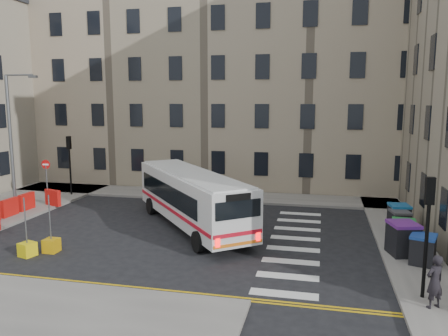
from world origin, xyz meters
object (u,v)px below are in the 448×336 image
at_px(wheelie_bin_c, 404,234).
at_px(wheelie_bin_e, 399,216).
at_px(bus, 191,196).
at_px(bollard_chevron, 51,245).
at_px(wheelie_bin_d, 400,222).
at_px(streetlamp, 11,140).
at_px(pedestrian, 435,282).
at_px(bollard_yellow, 27,249).
at_px(wheelie_bin_b, 403,238).
at_px(wheelie_bin_a, 423,249).

bearing_deg(wheelie_bin_c, wheelie_bin_e, 89.25).
bearing_deg(bus, bollard_chevron, -172.75).
relative_size(wheelie_bin_d, wheelie_bin_e, 0.94).
bearing_deg(bollard_chevron, wheelie_bin_d, 20.97).
bearing_deg(bollard_chevron, streetlamp, 137.49).
height_order(wheelie_bin_c, pedestrian, pedestrian).
distance_m(bollard_yellow, bollard_chevron, 0.99).
bearing_deg(bollard_chevron, bollard_yellow, -135.31).
bearing_deg(pedestrian, bollard_yellow, -38.31).
height_order(pedestrian, bollard_chevron, pedestrian).
bearing_deg(streetlamp, wheelie_bin_b, -8.60).
bearing_deg(pedestrian, wheelie_bin_c, -123.47).
bearing_deg(pedestrian, streetlamp, -53.37).
bearing_deg(wheelie_bin_d, bus, 174.10).
xyz_separation_m(wheelie_bin_a, wheelie_bin_d, (-0.21, 4.22, -0.04)).
bearing_deg(pedestrian, bus, -68.34).
bearing_deg(pedestrian, bollard_chevron, -41.14).
xyz_separation_m(wheelie_bin_b, bollard_chevron, (-15.14, -2.69, -0.56)).
relative_size(streetlamp, wheelie_bin_e, 6.59).
bearing_deg(streetlamp, wheelie_bin_e, 2.31).
bearing_deg(wheelie_bin_c, wheelie_bin_d, 89.74).
relative_size(wheelie_bin_b, wheelie_bin_e, 1.23).
xyz_separation_m(pedestrian, bollard_yellow, (-15.96, 1.59, -0.73)).
bearing_deg(streetlamp, wheelie_bin_d, -0.01).
bearing_deg(wheelie_bin_c, bus, 176.69).
height_order(bus, wheelie_bin_b, bus).
height_order(streetlamp, wheelie_bin_c, streetlamp).
relative_size(wheelie_bin_b, bollard_chevron, 2.53).
distance_m(streetlamp, wheelie_bin_b, 22.16).
distance_m(wheelie_bin_a, wheelie_bin_d, 4.22).
bearing_deg(streetlamp, bollard_yellow, -48.95).
height_order(wheelie_bin_d, bollard_chevron, wheelie_bin_d).
bearing_deg(wheelie_bin_a, wheelie_bin_b, 141.87).
xyz_separation_m(bus, wheelie_bin_d, (10.56, 0.84, -0.96)).
bearing_deg(wheelie_bin_e, wheelie_bin_c, -102.74).
distance_m(streetlamp, wheelie_bin_c, 22.25).
relative_size(wheelie_bin_a, pedestrian, 0.76).
height_order(streetlamp, wheelie_bin_e, streetlamp).
height_order(bus, bollard_chevron, bus).
bearing_deg(wheelie_bin_a, wheelie_bin_e, 110.20).
relative_size(streetlamp, wheelie_bin_c, 6.54).
xyz_separation_m(streetlamp, bus, (11.47, -0.85, -2.66)).
bearing_deg(wheelie_bin_c, streetlamp, 178.54).
xyz_separation_m(wheelie_bin_b, wheelie_bin_c, (0.21, 1.01, -0.08)).
bearing_deg(bollard_yellow, wheelie_bin_c, 15.30).
height_order(bus, wheelie_bin_d, bus).
bearing_deg(wheelie_bin_e, wheelie_bin_a, -96.27).
xyz_separation_m(wheelie_bin_e, bollard_yellow, (-16.34, -7.55, -0.47)).
height_order(streetlamp, bus, streetlamp).
bearing_deg(wheelie_bin_b, bollard_yellow, 177.34).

